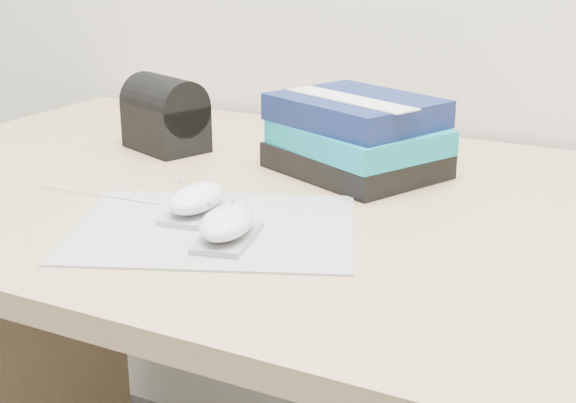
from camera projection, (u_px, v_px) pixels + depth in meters
The scene contains 7 objects.
desk at pixel (405, 354), 1.13m from camera, with size 1.60×0.80×0.73m.
mousepad at pixel (214, 227), 0.94m from camera, with size 0.32×0.25×0.00m, color gray.
mouse_rear at pixel (196, 200), 0.97m from camera, with size 0.07×0.11×0.04m.
mouse_front at pixel (227, 225), 0.89m from camera, with size 0.08×0.11×0.04m.
usb_cable at pixel (96, 194), 1.05m from camera, with size 0.00×0.00×0.20m, color silver.
book_stack at pixel (357, 136), 1.14m from camera, with size 0.28×0.26×0.11m.
pouch at pixel (165, 114), 1.26m from camera, with size 0.15×0.13×0.12m.
Camera 1 is at (0.31, 0.68, 1.06)m, focal length 50.00 mm.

